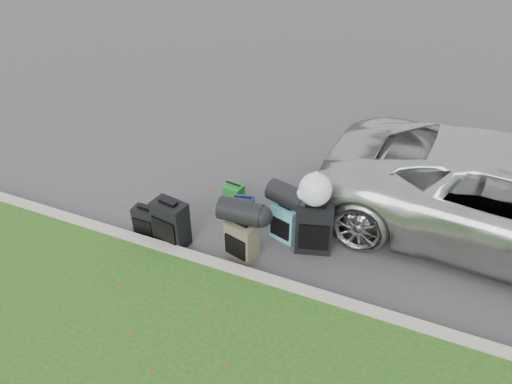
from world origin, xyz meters
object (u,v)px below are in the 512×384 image
at_px(suitcase_large_black_right, 314,228).
at_px(tote_green, 234,194).
at_px(tote_navy, 243,208).
at_px(suitcase_olive, 242,240).
at_px(suitcase_small_black, 147,222).
at_px(suitcase_teal, 285,222).
at_px(suitcase_large_black_left, 171,223).

height_order(suitcase_large_black_right, tote_green, suitcase_large_black_right).
bearing_deg(tote_navy, suitcase_olive, -80.75).
height_order(suitcase_large_black_right, tote_navy, suitcase_large_black_right).
relative_size(suitcase_olive, tote_navy, 1.77).
height_order(suitcase_olive, suitcase_large_black_right, suitcase_large_black_right).
distance_m(suitcase_small_black, suitcase_teal, 2.02).
relative_size(suitcase_teal, suitcase_large_black_right, 0.74).
relative_size(suitcase_teal, tote_green, 1.73).
height_order(suitcase_small_black, suitcase_large_black_right, suitcase_large_black_right).
bearing_deg(suitcase_large_black_left, tote_navy, 63.75).
height_order(suitcase_teal, tote_green, suitcase_teal).
bearing_deg(suitcase_small_black, tote_navy, 39.73).
height_order(suitcase_olive, tote_navy, suitcase_olive).
distance_m(tote_green, tote_navy, 0.40).
relative_size(suitcase_small_black, tote_green, 1.45).
bearing_deg(tote_green, tote_navy, -35.69).
relative_size(tote_green, tote_navy, 0.99).
bearing_deg(suitcase_large_black_left, suitcase_olive, 16.05).
relative_size(suitcase_large_black_left, tote_navy, 2.15).
distance_m(suitcase_teal, tote_green, 1.18).
bearing_deg(suitcase_large_black_right, tote_navy, 149.93).
bearing_deg(tote_green, suitcase_large_black_right, -13.66).
bearing_deg(suitcase_large_black_left, suitcase_teal, 36.13).
bearing_deg(suitcase_olive, suitcase_teal, 71.30).
distance_m(suitcase_olive, suitcase_teal, 0.74).
distance_m(suitcase_large_black_left, suitcase_teal, 1.63).
relative_size(suitcase_large_black_right, tote_green, 2.34).
bearing_deg(suitcase_small_black, suitcase_large_black_left, -3.12).
height_order(suitcase_large_black_left, suitcase_large_black_right, suitcase_large_black_right).
xyz_separation_m(suitcase_large_black_left, tote_green, (0.39, 1.24, -0.19)).
height_order(suitcase_large_black_left, tote_navy, suitcase_large_black_left).
xyz_separation_m(suitcase_olive, tote_navy, (-0.36, 0.84, -0.13)).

